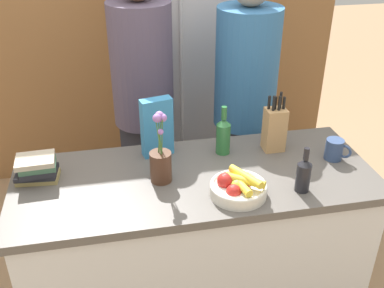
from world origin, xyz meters
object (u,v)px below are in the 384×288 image
Objects in this scene: fruit_bowl at (238,187)px; bottle_vinegar at (223,135)px; knife_block at (275,128)px; coffee_mug at (335,149)px; refrigerator at (182,65)px; bottle_oil at (304,174)px; person_at_sink at (144,99)px; person_in_blue at (245,101)px; flower_vase at (161,161)px; book_stack at (37,169)px; cereal_box at (157,127)px.

fruit_bowl is 0.37m from bottle_vinegar.
coffee_mug is (0.26, -0.15, -0.07)m from knife_block.
bottle_oil is (0.26, -1.49, 0.00)m from refrigerator.
person_at_sink is 0.60m from person_in_blue.
bottle_oil is (-0.26, -0.22, 0.03)m from coffee_mug.
refrigerator is at bearing 112.19° from coffee_mug.
person_at_sink is (0.00, 0.74, -0.02)m from flower_vase.
bottle_vinegar is (-0.52, 0.17, 0.05)m from coffee_mug.
book_stack is (-0.55, 0.11, -0.04)m from flower_vase.
person_at_sink reaches higher than bottle_vinegar.
refrigerator is 1.11m from bottle_vinegar.
knife_block reaches higher than bottle_oil.
refrigerator is 5.74× the size of flower_vase.
cereal_box reaches higher than fruit_bowl.
bottle_vinegar is (0.88, 0.07, 0.04)m from book_stack.
cereal_box reaches higher than book_stack.
coffee_mug is at bearing 20.08° from fruit_bowl.
refrigerator is at bearing 88.95° from fruit_bowl.
person_at_sink is at bearing 121.48° from bottle_vinegar.
cereal_box is at bearing -74.18° from person_at_sink.
knife_block reaches higher than cereal_box.
refrigerator is at bearing 53.42° from book_stack.
book_stack is 1.18m from bottle_oil.
knife_block is 2.80× the size of coffee_mug.
cereal_box reaches higher than bottle_vinegar.
knife_block is at bearing 89.64° from bottle_oil.
book_stack is at bearing -167.50° from cereal_box.
refrigerator is at bearing 73.27° from person_at_sink.
bottle_oil reaches higher than coffee_mug.
refrigerator reaches higher than book_stack.
person_at_sink is at bearing 89.99° from flower_vase.
bottle_oil is (0.29, -0.02, 0.04)m from fruit_bowl.
flower_vase is 0.38m from bottle_vinegar.
book_stack is at bearing 176.22° from coffee_mug.
fruit_bowl is 1.27× the size of book_stack.
fruit_bowl is 0.52m from cereal_box.
flower_vase is at bearing -178.59° from coffee_mug.
knife_block reaches higher than coffee_mug.
flower_vase is at bearing -93.91° from cereal_box.
book_stack is 0.89m from bottle_vinegar.
cereal_box is 0.58m from book_stack.
fruit_bowl is at bearing -159.92° from coffee_mug.
bottle_vinegar reaches higher than coffee_mug.
flower_vase is (-0.59, -0.17, -0.02)m from knife_block.
flower_vase is 0.62m from bottle_oil.
refrigerator is 7.88× the size of fruit_bowl.
cereal_box is 0.17× the size of person_at_sink.
person_in_blue is (0.28, 0.82, 0.02)m from fruit_bowl.
knife_block is at bearing -6.64° from cereal_box.
knife_block reaches higher than fruit_bowl.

